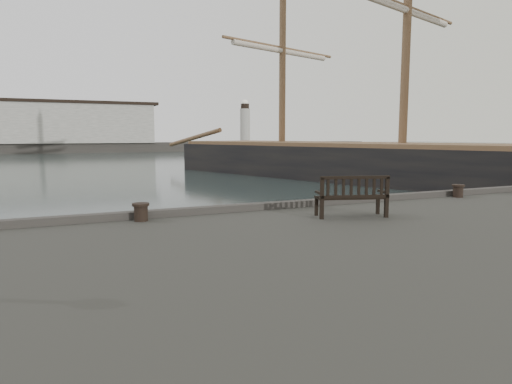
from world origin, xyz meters
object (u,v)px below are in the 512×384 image
Objects in this scene: bench at (351,204)px; tall_ship_main at (401,172)px; bollard_right at (458,191)px; bollard_left at (141,212)px.

tall_ship_main is (17.62, 17.86, -1.04)m from bench.
bollard_right is at bearing -145.86° from tall_ship_main.
bollard_right is 20.40m from tall_ship_main.
bollard_left is 27.81m from tall_ship_main.
tall_ship_main is (12.23, 16.31, -0.93)m from bollard_right.
tall_ship_main reaches higher than bench.
bollard_left is (-4.91, 1.58, -0.11)m from bench.
tall_ship_main reaches higher than bollard_left.
bench is 4.42× the size of bollard_right.
bench is 4.34× the size of bollard_left.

